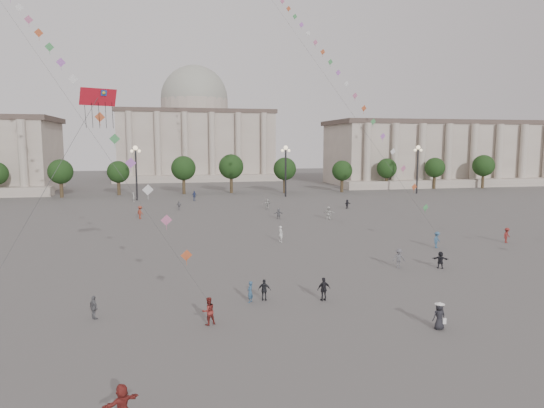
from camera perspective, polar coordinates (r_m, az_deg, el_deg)
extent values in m
plane|color=#504D4B|center=(31.29, 5.63, -13.63)|extent=(360.00, 360.00, 0.00)
cube|color=#A4978A|center=(148.87, 22.28, 5.43)|extent=(80.00, 22.00, 16.00)
cube|color=#4F413A|center=(148.94, 22.44, 8.74)|extent=(81.60, 22.44, 1.20)
cube|color=#A4978A|center=(138.68, 25.17, 2.30)|extent=(84.00, 4.00, 2.00)
cube|color=#A4978A|center=(158.09, -8.98, 6.67)|extent=(46.00, 30.00, 20.00)
cube|color=#4F413A|center=(158.37, -9.06, 10.51)|extent=(46.92, 30.60, 1.20)
cube|color=#A4978A|center=(141.47, -8.52, 2.98)|extent=(48.30, 4.00, 2.00)
cylinder|color=#A4978A|center=(158.49, -9.07, 11.19)|extent=(21.00, 21.00, 5.00)
sphere|color=#989A8C|center=(158.69, -9.09, 12.09)|extent=(21.00, 21.00, 21.00)
cylinder|color=#382C1C|center=(111.22, -29.39, 1.42)|extent=(0.70, 0.70, 3.52)
cylinder|color=#382C1C|center=(108.27, -23.32, 1.63)|extent=(0.70, 0.70, 3.52)
sphere|color=black|center=(108.02, -23.41, 3.57)|extent=(5.12, 5.12, 5.12)
cylinder|color=#382C1C|center=(106.61, -16.98, 1.82)|extent=(0.70, 0.70, 3.52)
sphere|color=black|center=(106.35, -17.05, 3.79)|extent=(5.12, 5.12, 5.12)
cylinder|color=#382C1C|center=(106.28, -10.51, 2.00)|extent=(0.70, 0.70, 3.52)
sphere|color=black|center=(106.02, -10.56, 3.98)|extent=(5.12, 5.12, 5.12)
cylinder|color=#382C1C|center=(107.30, -4.09, 2.15)|extent=(0.70, 0.70, 3.52)
sphere|color=black|center=(107.04, -4.11, 4.11)|extent=(5.12, 5.12, 5.12)
cylinder|color=#382C1C|center=(109.63, 2.13, 2.27)|extent=(0.70, 0.70, 3.52)
sphere|color=black|center=(109.38, 2.14, 4.19)|extent=(5.12, 5.12, 5.12)
cylinder|color=#382C1C|center=(113.19, 8.03, 2.36)|extent=(0.70, 0.70, 3.52)
sphere|color=black|center=(112.95, 8.07, 4.22)|extent=(5.12, 5.12, 5.12)
cylinder|color=#382C1C|center=(117.87, 13.52, 2.42)|extent=(0.70, 0.70, 3.52)
sphere|color=black|center=(117.64, 13.57, 4.20)|extent=(5.12, 5.12, 5.12)
cylinder|color=#382C1C|center=(123.55, 18.55, 2.45)|extent=(0.70, 0.70, 3.52)
sphere|color=black|center=(123.32, 18.61, 4.15)|extent=(5.12, 5.12, 5.12)
cylinder|color=#382C1C|center=(130.08, 23.10, 2.47)|extent=(0.70, 0.70, 3.52)
sphere|color=black|center=(129.87, 23.18, 4.08)|extent=(5.12, 5.12, 5.12)
cylinder|color=#262628|center=(98.19, -15.68, 3.33)|extent=(0.36, 0.36, 10.00)
sphere|color=#FFE5B2|center=(98.01, -15.78, 6.37)|extent=(0.90, 0.90, 0.90)
sphere|color=#FFE5B2|center=(98.06, -16.18, 6.00)|extent=(0.60, 0.60, 0.60)
sphere|color=#FFE5B2|center=(97.97, -15.36, 6.03)|extent=(0.60, 0.60, 0.60)
cylinder|color=#262628|center=(100.92, 1.61, 3.69)|extent=(0.36, 0.36, 10.00)
sphere|color=#FFE5B2|center=(100.75, 1.62, 6.64)|extent=(0.90, 0.90, 0.90)
sphere|color=#FFE5B2|center=(100.59, 1.23, 6.30)|extent=(0.60, 0.60, 0.60)
sphere|color=#FFE5B2|center=(100.92, 2.01, 6.30)|extent=(0.60, 0.60, 0.60)
cylinder|color=#262628|center=(111.94, 16.73, 3.73)|extent=(0.36, 0.36, 10.00)
sphere|color=#FFE5B2|center=(111.78, 16.83, 6.39)|extent=(0.90, 0.90, 0.90)
sphere|color=#FFE5B2|center=(111.45, 16.50, 6.10)|extent=(0.60, 0.60, 0.60)
sphere|color=#FFE5B2|center=(112.12, 17.13, 6.08)|extent=(0.60, 0.60, 0.60)
imported|color=#354478|center=(95.29, -9.14, 0.96)|extent=(1.21, 0.78, 1.91)
imported|color=black|center=(45.97, 19.20, -6.22)|extent=(1.48, 1.07, 1.54)
imported|color=#B2B2AE|center=(81.98, -0.60, 0.02)|extent=(1.77, 1.17, 1.83)
imported|color=#58575B|center=(45.02, 14.71, -6.19)|extent=(1.24, 0.86, 1.76)
imported|color=silver|center=(71.55, 6.67, -1.04)|extent=(1.62, 1.67, 1.90)
imported|color=maroon|center=(60.40, 25.90, -3.33)|extent=(1.27, 1.05, 1.71)
imported|color=black|center=(83.82, 8.84, 0.00)|extent=(1.47, 1.13, 1.55)
imported|color=#B2B3AF|center=(96.58, -15.96, 0.80)|extent=(0.43, 0.64, 1.73)
imported|color=slate|center=(71.25, 0.79, -1.16)|extent=(1.50, 0.62, 1.58)
imported|color=silver|center=(54.68, 1.03, -3.54)|extent=(0.67, 0.80, 1.88)
imported|color=slate|center=(82.40, -10.89, -0.18)|extent=(0.93, 0.51, 1.50)
imported|color=brown|center=(74.03, -15.24, -0.95)|extent=(1.35, 1.43, 1.94)
imported|color=#325271|center=(34.50, -2.59, -10.27)|extent=(0.62, 0.66, 1.52)
imported|color=#212327|center=(34.83, -0.90, -10.08)|extent=(0.97, 0.61, 1.54)
imported|color=maroon|center=(21.55, -17.22, -21.59)|extent=(1.58, 1.22, 1.67)
imported|color=slate|center=(33.28, -20.22, -11.36)|extent=(0.82, 0.96, 1.54)
imported|color=black|center=(34.97, 6.12, -9.93)|extent=(1.02, 0.51, 1.68)
imported|color=maroon|center=(30.67, -7.49, -12.37)|extent=(1.02, 0.91, 1.74)
imported|color=#385C7E|center=(54.64, 18.83, -4.00)|extent=(1.31, 1.18, 1.76)
imported|color=black|center=(31.37, 19.08, -12.37)|extent=(0.83, 0.57, 1.63)
cone|color=white|center=(31.12, 19.15, -10.97)|extent=(0.52, 0.52, 0.14)
cylinder|color=white|center=(31.14, 19.14, -11.07)|extent=(0.60, 0.60, 0.02)
cube|color=white|center=(31.47, 19.61, -12.84)|extent=(0.22, 0.10, 0.35)
cube|color=red|center=(32.26, -19.78, 11.76)|extent=(2.21, 1.42, 1.02)
cube|color=#198940|center=(32.29, -20.44, 12.17)|extent=(0.40, 0.33, 0.34)
cube|color=#1E43A3|center=(32.20, -19.17, 12.24)|extent=(0.40, 0.33, 0.34)
sphere|color=gold|center=(32.25, -20.45, 12.18)|extent=(0.20, 0.20, 0.20)
sphere|color=gold|center=(32.16, -19.18, 12.25)|extent=(0.20, 0.20, 0.20)
cylinder|color=#3F3F3F|center=(29.07, -26.01, -0.15)|extent=(0.02, 0.02, 15.68)
cylinder|color=#3F3F3F|center=(53.19, -27.04, 17.10)|extent=(0.02, 0.02, 65.74)
cube|color=#C5572E|center=(31.40, -10.03, -5.96)|extent=(0.76, 0.25, 0.76)
cube|color=#C86A93|center=(32.72, -12.32, -1.87)|extent=(0.76, 0.25, 0.76)
cube|color=white|center=(34.25, -14.40, 1.63)|extent=(0.76, 0.25, 0.76)
cube|color=#B465CA|center=(35.94, -16.29, 4.66)|extent=(0.76, 0.25, 0.76)
cube|color=#469956|center=(37.76, -18.02, 7.30)|extent=(0.76, 0.25, 0.76)
cube|color=#C5572E|center=(39.69, -19.60, 9.62)|extent=(0.76, 0.25, 0.76)
cube|color=#C86A93|center=(41.69, -21.04, 11.65)|extent=(0.76, 0.25, 0.76)
cube|color=white|center=(43.76, -22.37, 13.45)|extent=(0.76, 0.25, 0.76)
cube|color=#B465CA|center=(45.88, -23.59, 15.03)|extent=(0.76, 0.25, 0.76)
cube|color=#469956|center=(48.05, -24.72, 16.44)|extent=(0.76, 0.25, 0.76)
cube|color=#C5572E|center=(50.26, -25.76, 17.70)|extent=(0.76, 0.25, 0.76)
cube|color=#C86A93|center=(52.50, -26.72, 18.82)|extent=(0.76, 0.25, 0.76)
cube|color=white|center=(54.77, -27.62, 19.83)|extent=(0.76, 0.25, 0.76)
cylinder|color=#3F3F3F|center=(72.23, 4.27, 17.48)|extent=(0.02, 0.02, 65.44)
cube|color=#469956|center=(55.20, 17.62, -0.40)|extent=(0.76, 0.25, 0.76)
cube|color=#C5572E|center=(56.08, 16.39, 1.95)|extent=(0.76, 0.25, 0.76)
cube|color=#C86A93|center=(57.09, 15.20, 4.06)|extent=(0.76, 0.25, 0.76)
cube|color=white|center=(58.20, 14.03, 6.00)|extent=(0.76, 0.25, 0.76)
cube|color=#B465CA|center=(59.39, 12.91, 7.79)|extent=(0.76, 0.25, 0.76)
cube|color=#469956|center=(60.66, 11.82, 9.45)|extent=(0.76, 0.25, 0.76)
cube|color=#C5572E|center=(62.00, 10.76, 11.01)|extent=(0.76, 0.25, 0.76)
cube|color=#C86A93|center=(63.39, 9.74, 12.45)|extent=(0.76, 0.25, 0.76)
cube|color=white|center=(64.84, 8.76, 13.81)|extent=(0.76, 0.25, 0.76)
cube|color=#B465CA|center=(66.33, 7.80, 15.08)|extent=(0.76, 0.25, 0.76)
cube|color=#469956|center=(67.87, 6.88, 16.26)|extent=(0.76, 0.25, 0.76)
cube|color=#C5572E|center=(69.45, 5.99, 17.37)|extent=(0.76, 0.25, 0.76)
cube|color=#C86A93|center=(71.07, 5.13, 18.42)|extent=(0.76, 0.25, 0.76)
cube|color=white|center=(72.72, 4.29, 19.39)|extent=(0.76, 0.25, 0.76)
cube|color=#B465CA|center=(74.39, 3.49, 20.31)|extent=(0.76, 0.25, 0.76)
cube|color=#469956|center=(76.10, 2.71, 21.18)|extent=(0.76, 0.25, 0.76)
cube|color=#C5572E|center=(77.83, 1.96, 21.99)|extent=(0.76, 0.25, 0.76)
cube|color=#C86A93|center=(79.58, 1.23, 22.75)|extent=(0.76, 0.25, 0.76)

